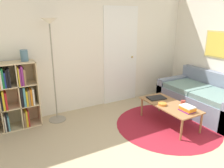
{
  "coord_description": "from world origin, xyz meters",
  "views": [
    {
      "loc": [
        -1.73,
        -1.43,
        1.88
      ],
      "look_at": [
        -0.12,
        1.43,
        0.85
      ],
      "focal_mm": 35.0,
      "sensor_mm": 36.0,
      "label": 1
    }
  ],
  "objects_px": {
    "coffee_table": "(170,106)",
    "bowl": "(162,104)",
    "floor_lamp": "(51,42)",
    "cup": "(183,102)",
    "bookshelf": "(7,98)",
    "couch": "(205,99)",
    "laptop": "(156,98)",
    "vase_on_shelf": "(24,56)"
  },
  "relations": [
    {
      "from": "bowl",
      "to": "cup",
      "type": "height_order",
      "value": "cup"
    },
    {
      "from": "couch",
      "to": "bookshelf",
      "type": "bearing_deg",
      "value": 161.5
    },
    {
      "from": "bookshelf",
      "to": "floor_lamp",
      "type": "relative_size",
      "value": 0.63
    },
    {
      "from": "vase_on_shelf",
      "to": "coffee_table",
      "type": "bearing_deg",
      "value": -29.67
    },
    {
      "from": "vase_on_shelf",
      "to": "bookshelf",
      "type": "bearing_deg",
      "value": -179.75
    },
    {
      "from": "floor_lamp",
      "to": "cup",
      "type": "relative_size",
      "value": 23.68
    },
    {
      "from": "coffee_table",
      "to": "vase_on_shelf",
      "type": "distance_m",
      "value": 2.64
    },
    {
      "from": "cup",
      "to": "vase_on_shelf",
      "type": "height_order",
      "value": "vase_on_shelf"
    },
    {
      "from": "cup",
      "to": "bookshelf",
      "type": "bearing_deg",
      "value": 153.64
    },
    {
      "from": "floor_lamp",
      "to": "coffee_table",
      "type": "distance_m",
      "value": 2.34
    },
    {
      "from": "coffee_table",
      "to": "bowl",
      "type": "xyz_separation_m",
      "value": [
        -0.15,
        0.04,
        0.05
      ]
    },
    {
      "from": "bookshelf",
      "to": "couch",
      "type": "distance_m",
      "value": 3.72
    },
    {
      "from": "bookshelf",
      "to": "floor_lamp",
      "type": "distance_m",
      "value": 1.19
    },
    {
      "from": "cup",
      "to": "coffee_table",
      "type": "bearing_deg",
      "value": 150.82
    },
    {
      "from": "bookshelf",
      "to": "couch",
      "type": "xyz_separation_m",
      "value": [
        3.51,
        -1.18,
        -0.3
      ]
    },
    {
      "from": "cup",
      "to": "vase_on_shelf",
      "type": "bearing_deg",
      "value": 150.37
    },
    {
      "from": "cup",
      "to": "vase_on_shelf",
      "type": "xyz_separation_m",
      "value": [
        -2.36,
        1.34,
        0.83
      ]
    },
    {
      "from": "bookshelf",
      "to": "laptop",
      "type": "distance_m",
      "value": 2.65
    },
    {
      "from": "bowl",
      "to": "floor_lamp",
      "type": "bearing_deg",
      "value": 144.84
    },
    {
      "from": "laptop",
      "to": "floor_lamp",
      "type": "bearing_deg",
      "value": 154.84
    },
    {
      "from": "bookshelf",
      "to": "floor_lamp",
      "type": "bearing_deg",
      "value": -6.16
    },
    {
      "from": "bookshelf",
      "to": "couch",
      "type": "height_order",
      "value": "bookshelf"
    },
    {
      "from": "bookshelf",
      "to": "cup",
      "type": "relative_size",
      "value": 14.81
    },
    {
      "from": "floor_lamp",
      "to": "couch",
      "type": "bearing_deg",
      "value": -21.79
    },
    {
      "from": "couch",
      "to": "laptop",
      "type": "bearing_deg",
      "value": 164.15
    },
    {
      "from": "floor_lamp",
      "to": "cup",
      "type": "height_order",
      "value": "floor_lamp"
    },
    {
      "from": "couch",
      "to": "floor_lamp",
      "type": "bearing_deg",
      "value": 158.21
    },
    {
      "from": "floor_lamp",
      "to": "couch",
      "type": "distance_m",
      "value": 3.17
    },
    {
      "from": "coffee_table",
      "to": "bowl",
      "type": "bearing_deg",
      "value": 166.37
    },
    {
      "from": "coffee_table",
      "to": "laptop",
      "type": "bearing_deg",
      "value": 92.8
    },
    {
      "from": "couch",
      "to": "vase_on_shelf",
      "type": "height_order",
      "value": "vase_on_shelf"
    },
    {
      "from": "couch",
      "to": "vase_on_shelf",
      "type": "bearing_deg",
      "value": 159.61
    },
    {
      "from": "floor_lamp",
      "to": "bowl",
      "type": "height_order",
      "value": "floor_lamp"
    },
    {
      "from": "laptop",
      "to": "vase_on_shelf",
      "type": "distance_m",
      "value": 2.47
    },
    {
      "from": "bookshelf",
      "to": "coffee_table",
      "type": "bearing_deg",
      "value": -26.13
    },
    {
      "from": "couch",
      "to": "laptop",
      "type": "distance_m",
      "value": 1.07
    },
    {
      "from": "couch",
      "to": "vase_on_shelf",
      "type": "xyz_separation_m",
      "value": [
        -3.17,
        1.18,
        0.98
      ]
    },
    {
      "from": "floor_lamp",
      "to": "vase_on_shelf",
      "type": "distance_m",
      "value": 0.49
    },
    {
      "from": "couch",
      "to": "coffee_table",
      "type": "bearing_deg",
      "value": -176.99
    },
    {
      "from": "couch",
      "to": "bowl",
      "type": "xyz_separation_m",
      "value": [
        -1.15,
        -0.02,
        0.13
      ]
    },
    {
      "from": "laptop",
      "to": "cup",
      "type": "relative_size",
      "value": 4.6
    },
    {
      "from": "floor_lamp",
      "to": "cup",
      "type": "distance_m",
      "value": 2.52
    }
  ]
}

